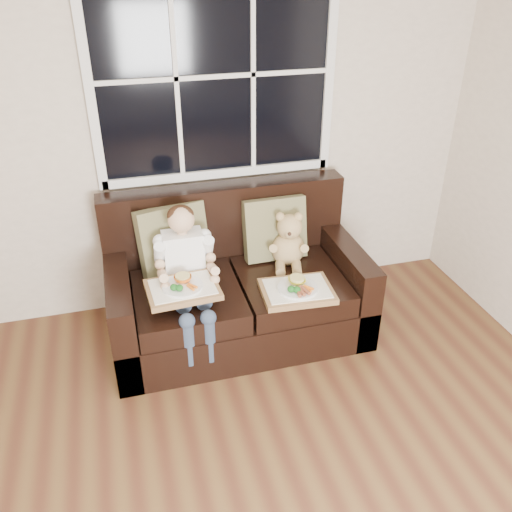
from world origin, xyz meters
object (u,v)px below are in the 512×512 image
object	(u,v)px
tray_left	(183,288)
tray_right	(297,290)
loveseat	(236,290)
child	(186,265)
teddy_bear	(289,243)

from	to	relation	value
tray_left	tray_right	bearing A→B (deg)	-9.08
loveseat	tray_right	xyz separation A→B (m)	(0.32, -0.35, 0.17)
loveseat	child	distance (m)	0.49
loveseat	tray_right	bearing A→B (deg)	-47.80
loveseat	tray_right	world-z (taller)	loveseat
tray_left	tray_right	xyz separation A→B (m)	(0.71, -0.07, -0.09)
tray_left	tray_right	distance (m)	0.72
teddy_bear	tray_left	bearing A→B (deg)	-142.76
teddy_bear	tray_left	xyz separation A→B (m)	(-0.78, -0.31, -0.04)
teddy_bear	tray_left	size ratio (longest dim) A/B	0.90
tray_left	tray_right	world-z (taller)	tray_left
child	teddy_bear	xyz separation A→B (m)	(0.73, 0.14, -0.03)
child	loveseat	bearing A→B (deg)	19.02
child	teddy_bear	size ratio (longest dim) A/B	2.07
loveseat	tray_right	distance (m)	0.50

